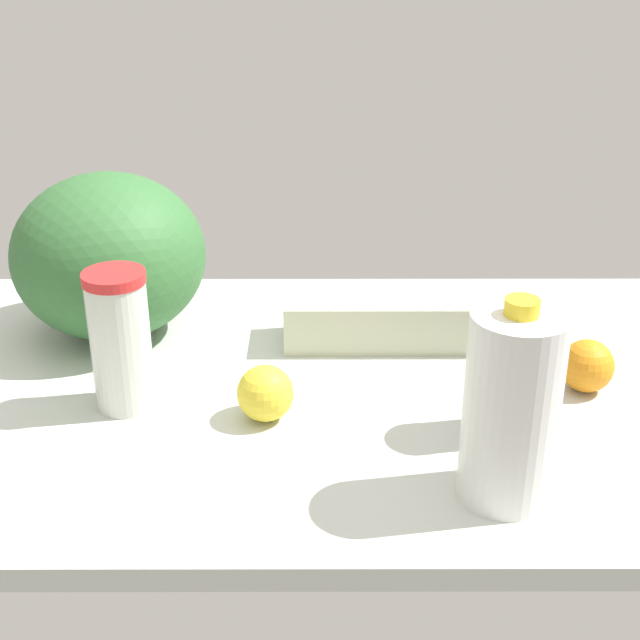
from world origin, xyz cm
name	(u,v)px	position (x,y,z in cm)	size (l,w,h in cm)	color
countertop	(320,393)	(0.00, 0.00, 1.50)	(120.00, 76.00, 3.00)	silver
tumbler_cup	(122,340)	(25.80, 5.41, 12.66)	(8.11, 8.11, 19.23)	silver
milk_jug	(513,408)	(-21.06, 25.34, 14.44)	(10.59, 10.59, 24.45)	white
egg_carton	(391,319)	(-10.83, -13.29, 6.73)	(31.92, 10.11, 7.47)	beige
shaker_bottle	(519,372)	(-24.74, 11.93, 11.57)	(7.42, 7.42, 17.07)	#30263F
watermelon	(111,256)	(31.77, -17.35, 15.56)	(29.18, 29.18, 25.13)	#336934
lemon_near_front	(267,393)	(6.89, 8.89, 6.72)	(7.45, 7.45, 7.45)	yellow
orange_by_jug	(589,366)	(-36.89, 1.42, 6.68)	(7.35, 7.35, 7.35)	orange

